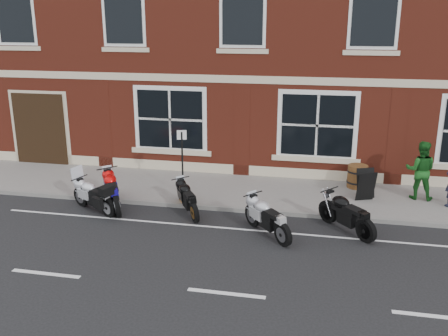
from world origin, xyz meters
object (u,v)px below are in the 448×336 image
at_px(moto_sport_silver, 268,216).
at_px(moto_naked_black, 346,212).
at_px(moto_sport_black, 189,197).
at_px(barrel_planter, 357,176).
at_px(parking_sign, 182,158).
at_px(moto_touring_silver, 93,194).
at_px(pedestrian_right, 421,170).
at_px(moto_sport_red, 114,189).
at_px(a_board_sign, 366,185).

xyz_separation_m(moto_sport_silver, moto_naked_black, (1.96, 0.64, 0.02)).
distance_m(moto_sport_black, barrel_planter, 5.59).
distance_m(moto_sport_silver, parking_sign, 3.67).
relative_size(moto_touring_silver, pedestrian_right, 0.97).
bearing_deg(moto_sport_black, pedestrian_right, -11.82).
bearing_deg(parking_sign, pedestrian_right, -5.95).
bearing_deg(moto_naked_black, pedestrian_right, 9.88).
relative_size(moto_sport_black, moto_naked_black, 1.01).
distance_m(moto_sport_red, a_board_sign, 7.42).
height_order(moto_touring_silver, pedestrian_right, pedestrian_right).
bearing_deg(moto_touring_silver, parking_sign, -25.92).
xyz_separation_m(a_board_sign, parking_sign, (-5.45, -0.69, 0.71)).
distance_m(moto_touring_silver, moto_sport_black, 2.74).
height_order(moto_touring_silver, moto_sport_red, moto_touring_silver).
xyz_separation_m(moto_sport_black, moto_sport_silver, (2.36, -1.01, 0.03)).
bearing_deg(moto_sport_black, a_board_sign, -10.48).
height_order(moto_touring_silver, barrel_planter, moto_touring_silver).
relative_size(moto_sport_black, moto_sport_silver, 1.04).
bearing_deg(a_board_sign, pedestrian_right, -6.76).
distance_m(moto_touring_silver, barrel_planter, 8.17).
distance_m(moto_sport_black, moto_sport_silver, 2.56).
bearing_deg(moto_sport_silver, pedestrian_right, -2.22).
distance_m(moto_touring_silver, parking_sign, 2.80).
relative_size(a_board_sign, parking_sign, 0.45).
relative_size(moto_touring_silver, moto_sport_red, 0.89).
bearing_deg(moto_sport_black, moto_sport_silver, -54.20).
bearing_deg(a_board_sign, moto_naked_black, -127.18).
relative_size(moto_touring_silver, moto_sport_silver, 1.07).
bearing_deg(parking_sign, moto_sport_silver, -52.05).
xyz_separation_m(moto_naked_black, parking_sign, (-4.83, 1.53, 0.76)).
xyz_separation_m(pedestrian_right, a_board_sign, (-1.56, -0.41, -0.42)).
bearing_deg(moto_naked_black, moto_sport_red, 136.03).
bearing_deg(moto_sport_silver, parking_sign, 102.32).
bearing_deg(moto_naked_black, barrel_planter, 42.00).
bearing_deg(barrel_planter, pedestrian_right, -21.21).
bearing_deg(moto_naked_black, parking_sign, 121.82).
bearing_deg(barrel_planter, moto_sport_red, -157.32).
height_order(moto_touring_silver, a_board_sign, moto_touring_silver).
height_order(moto_sport_black, a_board_sign, a_board_sign).
distance_m(moto_touring_silver, moto_sport_silver, 5.11).
relative_size(barrel_planter, parking_sign, 0.36).
distance_m(moto_touring_silver, a_board_sign, 7.97).
relative_size(moto_sport_silver, moto_naked_black, 0.96).
height_order(barrel_planter, parking_sign, parking_sign).
relative_size(pedestrian_right, a_board_sign, 1.93).
bearing_deg(moto_sport_red, moto_sport_silver, -42.94).
distance_m(moto_sport_silver, barrel_planter, 4.62).
bearing_deg(pedestrian_right, parking_sign, 18.12).
xyz_separation_m(moto_sport_black, parking_sign, (-0.51, 1.16, 0.81)).
height_order(moto_sport_red, moto_sport_black, moto_sport_red).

